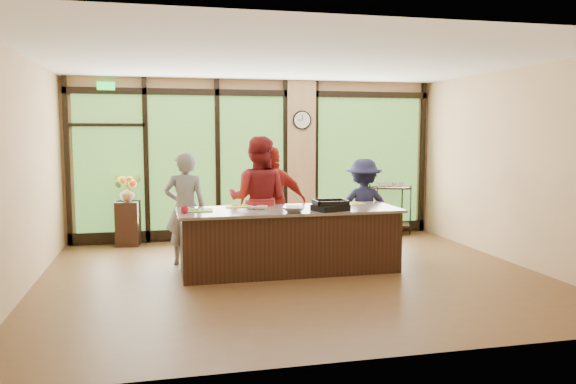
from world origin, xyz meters
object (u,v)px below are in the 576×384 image
cook_right (363,207)px  bar_cart (390,203)px  roasting_pan (330,208)px  flower_stand (128,223)px  island_base (289,241)px  cook_left (185,208)px

cook_right → bar_cart: cook_right is taller
roasting_pan → flower_stand: (-2.91, 2.77, -0.56)m
island_base → cook_right: cook_right is taller
island_base → cook_left: cook_left is taller
cook_right → roasting_pan: 1.47m
island_base → cook_left: 1.70m
cook_left → cook_right: 2.90m
island_base → roasting_pan: roasting_pan is taller
flower_stand → cook_right: bearing=-15.5°
flower_stand → bar_cart: size_ratio=0.76×
cook_left → roasting_pan: (1.97, -1.10, 0.10)m
cook_left → flower_stand: cook_left is taller
island_base → cook_left: bearing=151.8°
bar_cart → roasting_pan: bearing=-103.2°
island_base → flower_stand: 3.42m
cook_right → flower_stand: bearing=-9.5°
roasting_pan → bar_cart: 3.49m
cook_left → cook_right: (2.90, 0.03, -0.07)m
cook_right → roasting_pan: (-0.93, -1.13, 0.17)m
roasting_pan → flower_stand: 4.06m
flower_stand → bar_cart: (5.01, -0.00, 0.23)m
cook_left → cook_right: cook_left is taller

